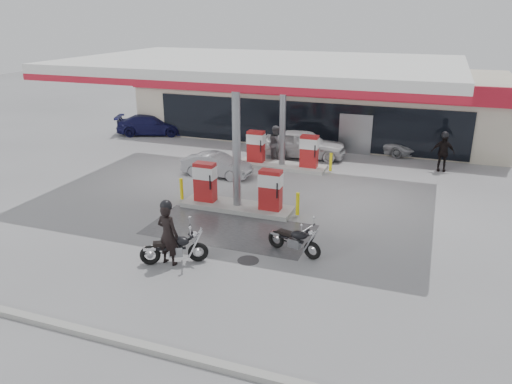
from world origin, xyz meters
TOP-DOWN VIEW (x-y plane):
  - ground at (0.00, 0.00)m, footprint 90.00×90.00m
  - wet_patch at (0.50, 0.00)m, footprint 6.00×3.00m
  - drain_cover at (2.00, -2.00)m, footprint 0.70×0.70m
  - kerb at (0.00, -7.00)m, footprint 28.00×0.25m
  - store_building at (0.01, 15.94)m, footprint 22.00×8.22m
  - canopy at (0.00, 5.00)m, footprint 16.00×10.02m
  - pump_island_near at (0.00, 2.00)m, footprint 5.14×1.30m
  - pump_island_far at (0.00, 8.00)m, footprint 5.14×1.30m
  - main_motorcycle at (-0.10, -2.92)m, footprint 1.96×1.20m
  - biker_main at (-0.27, -3.02)m, footprint 0.79×0.58m
  - parked_motorcycle at (3.25, -1.01)m, footprint 1.97×0.95m
  - sedan_white at (0.58, 10.20)m, footprint 4.57×2.24m
  - attendant at (-0.65, 9.00)m, footprint 1.02×1.13m
  - hatchback_silver at (-2.53, 5.60)m, footprint 3.35×1.21m
  - parked_car_left at (-10.00, 12.00)m, footprint 4.71×3.17m
  - parked_car_right at (4.50, 12.82)m, footprint 4.22×2.84m
  - biker_walking at (7.60, 10.20)m, footprint 1.13×0.55m

SIDE VIEW (x-z plane):
  - ground at x=0.00m, z-range 0.00..0.00m
  - wet_patch at x=0.50m, z-range 0.00..0.00m
  - drain_cover at x=2.00m, z-range 0.00..0.01m
  - kerb at x=0.00m, z-range 0.00..0.15m
  - parked_motorcycle at x=3.25m, z-range -0.06..0.97m
  - main_motorcycle at x=-0.10m, z-range -0.06..1.04m
  - parked_car_right at x=4.50m, z-range 0.00..1.07m
  - hatchback_silver at x=-2.53m, z-range 0.00..1.10m
  - parked_car_left at x=-10.00m, z-range 0.00..1.27m
  - pump_island_near at x=0.00m, z-range -0.18..1.60m
  - pump_island_far at x=0.00m, z-range -0.18..1.60m
  - sedan_white at x=0.58m, z-range 0.00..1.50m
  - biker_walking at x=7.60m, z-range 0.00..1.87m
  - attendant at x=-0.65m, z-range 0.00..1.90m
  - biker_main at x=-0.27m, z-range 0.00..2.00m
  - store_building at x=0.01m, z-range 0.01..4.01m
  - canopy at x=0.00m, z-range 2.51..8.02m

